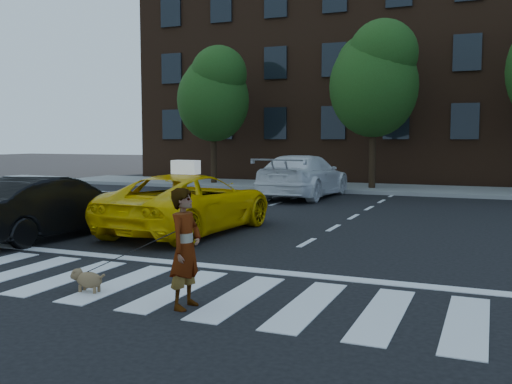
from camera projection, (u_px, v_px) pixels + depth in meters
ground at (121, 284)px, 8.75m from camera, size 120.00×120.00×0.00m
crosswalk at (121, 283)px, 8.75m from camera, size 13.00×2.40×0.01m
stop_line at (174, 262)px, 10.22m from camera, size 12.00×0.30×0.01m
sidewalk_far at (363, 188)px, 24.83m from camera, size 30.00×4.00×0.15m
building at (394, 70)px, 31.17m from camera, size 26.00×10.00×12.00m
tree_left at (214, 91)px, 26.63m from camera, size 3.39×3.38×6.50m
tree_mid at (375, 75)px, 23.72m from camera, size 3.69×3.69×7.10m
taxi at (190, 203)px, 13.55m from camera, size 2.63×5.17×1.40m
black_sedan at (50, 206)px, 12.84m from camera, size 1.88×4.36×1.40m
white_suv at (304, 176)px, 21.59m from camera, size 2.41×5.61×1.61m
woman at (185, 248)px, 7.44m from camera, size 0.39×0.59×1.58m
dog at (87, 279)px, 8.24m from camera, size 0.59×0.24×0.34m
taxi_sign at (186, 167)px, 13.28m from camera, size 0.67×0.32×0.32m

